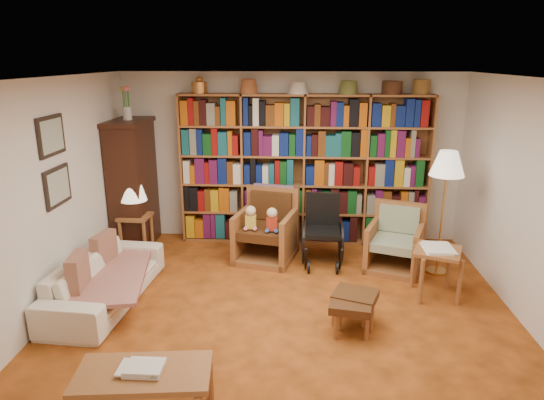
# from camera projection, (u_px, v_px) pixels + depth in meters

# --- Properties ---
(floor) EXTENTS (5.00, 5.00, 0.00)m
(floor) POSITION_uv_depth(u_px,v_px,m) (284.00, 318.00, 5.20)
(floor) COLOR #BA571C
(floor) RESTS_ON ground
(ceiling) EXTENTS (5.00, 5.00, 0.00)m
(ceiling) POSITION_uv_depth(u_px,v_px,m) (286.00, 79.00, 4.49)
(ceiling) COLOR white
(ceiling) RESTS_ON wall_back
(wall_back) EXTENTS (5.00, 0.00, 5.00)m
(wall_back) POSITION_uv_depth(u_px,v_px,m) (291.00, 158.00, 7.24)
(wall_back) COLOR silver
(wall_back) RESTS_ON floor
(wall_front) EXTENTS (5.00, 0.00, 5.00)m
(wall_front) POSITION_uv_depth(u_px,v_px,m) (269.00, 354.00, 2.45)
(wall_front) COLOR silver
(wall_front) RESTS_ON floor
(wall_left) EXTENTS (0.00, 5.00, 5.00)m
(wall_left) POSITION_uv_depth(u_px,v_px,m) (43.00, 203.00, 4.99)
(wall_left) COLOR silver
(wall_left) RESTS_ON floor
(wall_right) EXTENTS (0.00, 5.00, 5.00)m
(wall_right) POSITION_uv_depth(u_px,v_px,m) (542.00, 212.00, 4.71)
(wall_right) COLOR silver
(wall_right) RESTS_ON floor
(bookshelf) EXTENTS (3.60, 0.30, 2.42)m
(bookshelf) POSITION_uv_depth(u_px,v_px,m) (304.00, 166.00, 7.09)
(bookshelf) COLOR #9F6431
(bookshelf) RESTS_ON floor
(curio_cabinet) EXTENTS (0.50, 0.95, 2.40)m
(curio_cabinet) POSITION_uv_depth(u_px,v_px,m) (133.00, 183.00, 6.97)
(curio_cabinet) COLOR #34190E
(curio_cabinet) RESTS_ON floor
(framed_pictures) EXTENTS (0.03, 0.52, 0.97)m
(framed_pictures) POSITION_uv_depth(u_px,v_px,m) (54.00, 161.00, 5.17)
(framed_pictures) COLOR black
(framed_pictures) RESTS_ON wall_left
(sofa) EXTENTS (1.90, 0.85, 0.54)m
(sofa) POSITION_uv_depth(u_px,v_px,m) (105.00, 279.00, 5.50)
(sofa) COLOR #EDE1C9
(sofa) RESTS_ON floor
(sofa_throw) EXTENTS (1.07, 1.62, 0.04)m
(sofa_throw) POSITION_uv_depth(u_px,v_px,m) (109.00, 277.00, 5.49)
(sofa_throw) COLOR #C3AD8E
(sofa_throw) RESTS_ON sofa
(cushion_left) EXTENTS (0.19, 0.41, 0.39)m
(cushion_left) POSITION_uv_depth(u_px,v_px,m) (104.00, 252.00, 5.79)
(cushion_left) COLOR maroon
(cushion_left) RESTS_ON sofa
(cushion_right) EXTENTS (0.18, 0.43, 0.41)m
(cushion_right) POSITION_uv_depth(u_px,v_px,m) (79.00, 278.00, 5.12)
(cushion_right) COLOR maroon
(cushion_right) RESTS_ON sofa
(side_table_lamp) EXTENTS (0.43, 0.43, 0.57)m
(side_table_lamp) POSITION_uv_depth(u_px,v_px,m) (136.00, 225.00, 6.80)
(side_table_lamp) COLOR #9F6431
(side_table_lamp) RESTS_ON floor
(table_lamp) EXTENTS (0.37, 0.37, 0.50)m
(table_lamp) POSITION_uv_depth(u_px,v_px,m) (133.00, 192.00, 6.67)
(table_lamp) COLOR #C4883F
(table_lamp) RESTS_ON side_table_lamp
(armchair_leather) EXTENTS (0.93, 0.96, 0.97)m
(armchair_leather) POSITION_uv_depth(u_px,v_px,m) (266.00, 230.00, 6.73)
(armchair_leather) COLOR #9F6431
(armchair_leather) RESTS_ON floor
(armchair_sage) EXTENTS (0.91, 0.91, 0.84)m
(armchair_sage) POSITION_uv_depth(u_px,v_px,m) (393.00, 243.00, 6.42)
(armchair_sage) COLOR #9F6431
(armchair_sage) RESTS_ON floor
(wheelchair) EXTENTS (0.54, 0.75, 0.94)m
(wheelchair) POSITION_uv_depth(u_px,v_px,m) (322.00, 232.00, 6.53)
(wheelchair) COLOR black
(wheelchair) RESTS_ON floor
(floor_lamp) EXTENTS (0.42, 0.42, 1.60)m
(floor_lamp) POSITION_uv_depth(u_px,v_px,m) (447.00, 169.00, 5.93)
(floor_lamp) COLOR #C4883F
(floor_lamp) RESTS_ON floor
(side_table_papers) EXTENTS (0.64, 0.64, 0.61)m
(side_table_papers) POSITION_uv_depth(u_px,v_px,m) (437.00, 257.00, 5.56)
(side_table_papers) COLOR #9F6431
(side_table_papers) RESTS_ON floor
(footstool_a) EXTENTS (0.53, 0.49, 0.36)m
(footstool_a) POSITION_uv_depth(u_px,v_px,m) (355.00, 298.00, 5.00)
(footstool_a) COLOR #4E2E14
(footstool_a) RESTS_ON floor
(footstool_b) EXTENTS (0.47, 0.41, 0.35)m
(footstool_b) POSITION_uv_depth(u_px,v_px,m) (351.00, 308.00, 4.84)
(footstool_b) COLOR #4E2E14
(footstool_b) RESTS_ON floor
(coffee_table) EXTENTS (1.07, 0.62, 0.45)m
(coffee_table) POSITION_uv_depth(u_px,v_px,m) (144.00, 377.00, 3.69)
(coffee_table) COLOR #9F6431
(coffee_table) RESTS_ON floor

